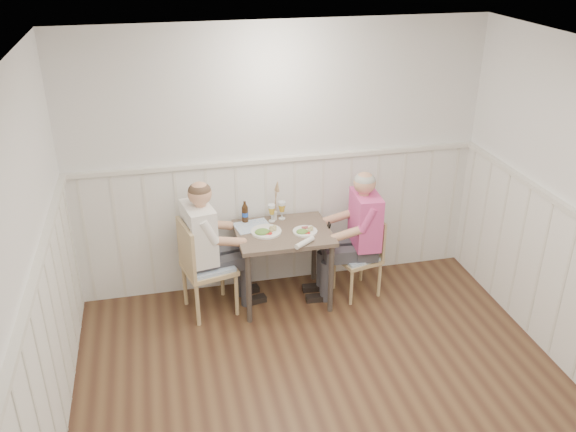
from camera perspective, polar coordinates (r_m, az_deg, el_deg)
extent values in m
cube|color=white|center=(5.84, -0.81, 5.24)|extent=(4.00, 0.04, 2.60)
cube|color=white|center=(3.81, -23.97, -9.23)|extent=(0.04, 4.50, 2.60)
cube|color=white|center=(3.39, 7.30, 12.68)|extent=(4.00, 4.50, 0.02)
cube|color=white|center=(6.09, -0.74, -0.55)|extent=(3.98, 0.03, 1.30)
cube|color=white|center=(4.20, -22.13, -16.56)|extent=(0.03, 4.48, 1.30)
cube|color=silver|center=(5.81, -0.75, 5.32)|extent=(3.98, 0.06, 0.04)
cube|color=silver|center=(3.80, -23.57, -8.95)|extent=(0.06, 4.48, 0.04)
cube|color=brown|center=(5.70, -0.45, -1.60)|extent=(0.88, 0.70, 0.04)
cylinder|color=#3F3833|center=(5.57, -3.70, -6.82)|extent=(0.05, 0.05, 0.71)
cylinder|color=#3F3833|center=(6.08, -4.64, -3.84)|extent=(0.05, 0.05, 0.71)
cylinder|color=#3F3833|center=(5.72, 4.04, -5.88)|extent=(0.05, 0.05, 0.71)
cylinder|color=#3F3833|center=(6.21, 2.47, -3.06)|extent=(0.05, 0.05, 0.71)
cube|color=tan|center=(6.01, 6.52, -3.96)|extent=(0.46, 0.46, 0.04)
cube|color=#668FC7|center=(5.99, 6.54, -3.69)|extent=(0.41, 0.41, 0.03)
cube|color=tan|center=(5.99, 8.00, -1.78)|extent=(0.12, 0.37, 0.40)
cylinder|color=tan|center=(6.08, 8.54, -5.93)|extent=(0.03, 0.03, 0.37)
cylinder|color=tan|center=(5.92, 5.94, -6.71)|extent=(0.03, 0.03, 0.37)
cylinder|color=tan|center=(6.30, 6.88, -4.57)|extent=(0.03, 0.03, 0.37)
cylinder|color=tan|center=(6.15, 4.34, -5.28)|extent=(0.03, 0.03, 0.37)
cube|color=tan|center=(5.72, -7.40, -4.87)|extent=(0.53, 0.53, 0.04)
cube|color=#668FC7|center=(5.70, -7.42, -4.55)|extent=(0.48, 0.48, 0.03)
cube|color=tan|center=(5.55, -9.50, -3.05)|extent=(0.13, 0.44, 0.46)
cylinder|color=tan|center=(5.95, -9.62, -6.38)|extent=(0.04, 0.04, 0.43)
cylinder|color=tan|center=(6.05, -6.18, -5.59)|extent=(0.04, 0.04, 0.43)
cylinder|color=tan|center=(5.65, -8.45, -8.25)|extent=(0.04, 0.04, 0.43)
cylinder|color=tan|center=(5.75, -4.83, -7.37)|extent=(0.04, 0.04, 0.43)
cube|color=#3F3F47|center=(6.11, 6.77, -5.31)|extent=(0.44, 0.41, 0.43)
cube|color=#3F3F47|center=(5.93, 5.13, -3.23)|extent=(0.42, 0.37, 0.12)
cube|color=#E6529B|center=(5.83, 7.07, -0.33)|extent=(0.26, 0.43, 0.52)
sphere|color=tan|center=(5.67, 7.27, 3.08)|extent=(0.21, 0.21, 0.21)
sphere|color=#A5A5A0|center=(5.66, 7.29, 3.35)|extent=(0.20, 0.20, 0.20)
cube|color=black|center=(5.74, 3.78, -0.53)|extent=(0.02, 0.07, 0.12)
cube|color=#3F3F47|center=(5.86, -7.75, -6.76)|extent=(0.49, 0.46, 0.44)
cube|color=#3F3F47|center=(5.77, -6.07, -4.06)|extent=(0.46, 0.42, 0.13)
cube|color=white|center=(5.57, -8.12, -1.54)|extent=(0.31, 0.46, 0.53)
sphere|color=tan|center=(5.40, -8.37, 2.07)|extent=(0.21, 0.21, 0.21)
sphere|color=#4C3828|center=(5.39, -8.38, 2.36)|extent=(0.20, 0.20, 0.20)
cylinder|color=white|center=(5.67, 1.61, -1.45)|extent=(0.23, 0.23, 0.02)
ellipsoid|color=#3F722D|center=(5.62, 1.34, -1.34)|extent=(0.11, 0.09, 0.04)
sphere|color=tan|center=(5.68, 2.09, -1.15)|extent=(0.03, 0.03, 0.03)
cube|color=#903D40|center=(5.71, 1.65, -1.09)|extent=(0.07, 0.04, 0.01)
cylinder|color=white|center=(5.72, 2.11, -0.97)|extent=(0.05, 0.05, 0.03)
cylinder|color=white|center=(5.66, -2.06, -1.46)|extent=(0.29, 0.29, 0.02)
ellipsoid|color=#3F722D|center=(5.61, -2.43, -1.32)|extent=(0.14, 0.12, 0.05)
sphere|color=tan|center=(5.67, -1.45, -1.09)|extent=(0.04, 0.04, 0.04)
cylinder|color=silver|center=(5.92, -0.57, -0.23)|extent=(0.06, 0.06, 0.01)
cylinder|color=silver|center=(5.90, -0.57, 0.13)|extent=(0.01, 0.01, 0.08)
cone|color=gold|center=(5.87, -0.58, 0.75)|extent=(0.07, 0.07, 0.07)
cylinder|color=silver|center=(5.85, -0.58, 1.20)|extent=(0.07, 0.07, 0.03)
cylinder|color=silver|center=(5.87, -1.52, -0.46)|extent=(0.06, 0.06, 0.01)
cylinder|color=silver|center=(5.86, -1.52, -0.11)|extent=(0.01, 0.01, 0.08)
cone|color=gold|center=(5.83, -1.53, 0.49)|extent=(0.07, 0.07, 0.07)
cylinder|color=silver|center=(5.81, -1.54, 0.93)|extent=(0.07, 0.07, 0.03)
cylinder|color=#321E10|center=(5.84, -4.04, 0.12)|extent=(0.06, 0.06, 0.16)
cone|color=#321E10|center=(5.80, -4.07, 0.99)|extent=(0.06, 0.06, 0.04)
cylinder|color=#321E10|center=(5.78, -4.08, 1.24)|extent=(0.02, 0.02, 0.03)
cylinder|color=#1F4BB3|center=(5.83, -4.04, 0.16)|extent=(0.06, 0.06, 0.04)
cylinder|color=white|center=(5.44, 1.56, -2.50)|extent=(0.21, 0.17, 0.05)
cylinder|color=silver|center=(5.89, -1.27, 0.04)|extent=(0.05, 0.05, 0.09)
cylinder|color=tan|center=(5.82, -1.28, 1.38)|extent=(0.03, 0.03, 0.28)
cone|color=tan|center=(5.76, -1.30, 2.94)|extent=(0.04, 0.04, 0.10)
cube|color=#668FC7|center=(5.78, -3.33, -0.95)|extent=(0.37, 0.31, 0.01)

